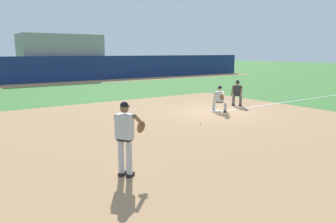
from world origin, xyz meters
TOP-DOWN VIEW (x-y plane):
  - ground_plane at (0.00, 0.00)m, footprint 160.00×160.00m
  - infield_dirt_patch at (-3.92, -2.58)m, footprint 18.00×18.00m
  - warning_track_strip at (0.00, 20.00)m, footprint 48.00×3.20m
  - foul_line_stripe at (7.01, 0.00)m, footprint 14.02×0.10m
  - first_base_bag at (0.00, 0.00)m, footprint 0.38×0.38m
  - baseball at (-2.55, -1.77)m, footprint 0.07×0.07m
  - pitcher at (-7.79, -5.14)m, footprint 0.84×0.57m
  - first_baseman at (0.17, -0.07)m, footprint 0.81×1.04m
  - umpire at (2.37, 0.81)m, footprint 0.62×0.68m
  - outfield_wall at (0.00, 22.00)m, footprint 48.00×0.50m
  - stadium_seating_block at (0.00, 24.90)m, footprint 8.54×4.20m

SIDE VIEW (x-z plane):
  - ground_plane at x=0.00m, z-range 0.00..0.00m
  - infield_dirt_patch at x=-3.92m, z-range 0.00..0.01m
  - warning_track_strip at x=0.00m, z-range 0.00..0.01m
  - foul_line_stripe at x=7.01m, z-range 0.01..0.01m
  - baseball at x=-2.55m, z-range 0.00..0.07m
  - first_base_bag at x=0.00m, z-range 0.00..0.09m
  - first_baseman at x=0.17m, z-range 0.06..1.40m
  - umpire at x=2.37m, z-range 0.06..1.52m
  - pitcher at x=-7.79m, z-range 0.13..1.99m
  - outfield_wall at x=0.00m, z-range 0.00..2.60m
  - stadium_seating_block at x=0.00m, z-range 0.03..4.93m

